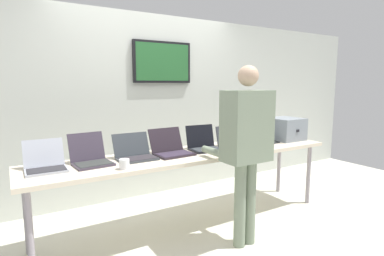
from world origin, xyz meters
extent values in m
cube|color=beige|center=(0.00, 0.00, -0.02)|extent=(8.00, 8.00, 0.04)
cube|color=beige|center=(0.00, 1.13, 1.22)|extent=(8.00, 0.06, 2.43)
cube|color=black|center=(0.18, 1.08, 1.81)|extent=(0.83, 0.05, 0.55)
cube|color=#265E2E|center=(0.18, 1.06, 1.81)|extent=(0.77, 0.02, 0.49)
cube|color=beige|center=(0.00, 0.00, 0.78)|extent=(3.36, 0.70, 0.04)
cylinder|color=gray|center=(-1.58, -0.25, 0.38)|extent=(0.05, 0.05, 0.76)
cylinder|color=gray|center=(1.58, -0.25, 0.38)|extent=(0.05, 0.05, 0.76)
cylinder|color=gray|center=(-1.58, 0.25, 0.38)|extent=(0.05, 0.05, 0.76)
cylinder|color=gray|center=(1.58, 0.25, 0.38)|extent=(0.05, 0.05, 0.76)
cube|color=gray|center=(1.44, 0.04, 0.94)|extent=(0.38, 0.40, 0.28)
cube|color=black|center=(1.44, -0.17, 0.94)|extent=(0.04, 0.01, 0.03)
cube|color=#A9AEBB|center=(-1.42, 0.01, 0.81)|extent=(0.33, 0.25, 0.02)
cube|color=#2B2A2E|center=(-1.42, -0.01, 0.82)|extent=(0.30, 0.20, 0.00)
cube|color=#A9AEBB|center=(-1.41, 0.17, 0.93)|extent=(0.32, 0.10, 0.23)
cube|color=#ADD7F3|center=(-1.41, 0.18, 0.93)|extent=(0.30, 0.08, 0.20)
cube|color=#3B3341|center=(-1.03, 0.01, 0.81)|extent=(0.35, 0.29, 0.02)
cube|color=#303331|center=(-1.03, 0.00, 0.82)|extent=(0.31, 0.24, 0.00)
cube|color=#3B3341|center=(-1.05, 0.18, 0.94)|extent=(0.33, 0.12, 0.25)
cube|color=#215741|center=(-1.05, 0.18, 0.94)|extent=(0.30, 0.10, 0.22)
cube|color=#34393F|center=(-0.62, -0.01, 0.81)|extent=(0.37, 0.24, 0.02)
cube|color=#2E292F|center=(-0.62, -0.02, 0.82)|extent=(0.34, 0.19, 0.00)
cube|color=#34393F|center=(-0.63, 0.15, 0.93)|extent=(0.36, 0.10, 0.22)
cube|color=silver|center=(-0.63, 0.15, 0.93)|extent=(0.34, 0.08, 0.19)
cube|color=#271F27|center=(-0.23, -0.02, 0.81)|extent=(0.39, 0.28, 0.02)
cube|color=#312839|center=(-0.23, -0.04, 0.82)|extent=(0.36, 0.23, 0.00)
cube|color=#271F27|center=(-0.24, 0.15, 0.94)|extent=(0.38, 0.12, 0.24)
cube|color=silver|center=(-0.24, 0.15, 0.94)|extent=(0.35, 0.11, 0.21)
cube|color=black|center=(0.18, 0.00, 0.81)|extent=(0.36, 0.28, 0.02)
cube|color=#303539|center=(0.18, -0.02, 0.82)|extent=(0.33, 0.23, 0.00)
cube|color=black|center=(0.19, 0.15, 0.94)|extent=(0.34, 0.09, 0.24)
cube|color=silver|center=(0.19, 0.15, 0.94)|extent=(0.31, 0.08, 0.22)
cube|color=#36383F|center=(0.58, -0.01, 0.81)|extent=(0.38, 0.26, 0.02)
cube|color=#30312E|center=(0.58, -0.02, 0.82)|extent=(0.35, 0.20, 0.00)
cube|color=#36383F|center=(0.57, 0.12, 0.93)|extent=(0.36, 0.09, 0.22)
cube|color=#2B4D7B|center=(0.57, 0.12, 0.93)|extent=(0.33, 0.08, 0.19)
cube|color=#202428|center=(1.00, 0.00, 0.81)|extent=(0.40, 0.28, 0.02)
cube|color=#2A2F2D|center=(1.00, -0.02, 0.82)|extent=(0.37, 0.22, 0.00)
cube|color=#202428|center=(0.99, 0.17, 0.92)|extent=(0.39, 0.16, 0.21)
cube|color=#373F83|center=(0.99, 0.18, 0.92)|extent=(0.36, 0.14, 0.18)
cylinder|color=gray|center=(0.14, -0.63, 0.41)|extent=(0.11, 0.11, 0.82)
cylinder|color=gray|center=(0.26, -0.63, 0.41)|extent=(0.11, 0.11, 0.82)
cube|color=gray|center=(0.20, -0.63, 1.14)|extent=(0.44, 0.26, 0.65)
sphere|color=tan|center=(0.20, -0.63, 1.59)|extent=(0.19, 0.19, 0.19)
cylinder|color=gray|center=(0.03, -0.34, 0.87)|extent=(0.07, 0.32, 0.07)
cylinder|color=gray|center=(0.36, -0.34, 0.87)|extent=(0.07, 0.32, 0.07)
cylinder|color=white|center=(-0.83, -0.25, 0.84)|extent=(0.09, 0.09, 0.09)
cube|color=white|center=(0.49, -0.17, 0.80)|extent=(0.24, 0.32, 0.00)
camera|label=1|loc=(-1.67, -2.76, 1.53)|focal=28.99mm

